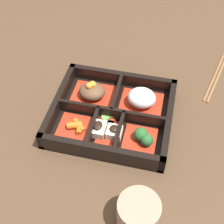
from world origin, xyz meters
The scene contains 11 objects.
ground_plane centered at (0.00, 0.00, 0.00)m, with size 3.00×3.00×0.00m, color #4C3523.
bento_base centered at (0.00, 0.00, 0.01)m, with size 0.28×0.25×0.01m.
bento_rim centered at (0.00, 0.00, 0.02)m, with size 0.28×0.25×0.05m.
bowl_stew centered at (-0.06, 0.05, 0.03)m, with size 0.11×0.10×0.05m.
bowl_rice centered at (0.06, 0.05, 0.03)m, with size 0.11×0.10×0.05m.
bowl_carrots centered at (-0.07, -0.06, 0.02)m, with size 0.07×0.08×0.02m.
bowl_tofu centered at (0.00, -0.06, 0.02)m, with size 0.07×0.08×0.03m.
bowl_greens centered at (0.08, -0.06, 0.02)m, with size 0.08×0.08×0.04m.
bowl_pickles centered at (-0.01, -0.01, 0.02)m, with size 0.04×0.04×0.01m.
tea_cup centered at (0.10, -0.24, 0.04)m, with size 0.08×0.08×0.07m.
chopsticks centered at (0.25, 0.21, 0.00)m, with size 0.07×0.20×0.01m.
Camera 1 is at (0.11, -0.47, 0.59)m, focal length 50.00 mm.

